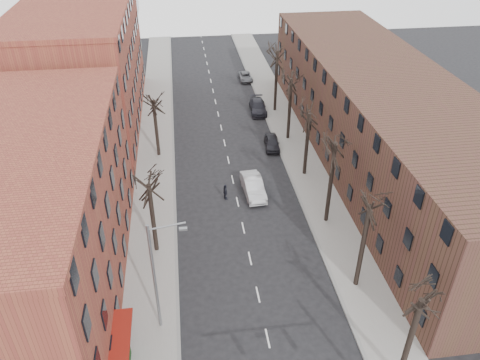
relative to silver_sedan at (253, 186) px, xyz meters
name	(u,v)px	position (x,y,z in m)	size (l,w,h in m)	color
sidewalk_left	(156,151)	(-9.70, 9.79, -0.76)	(4.00, 90.00, 0.15)	gray
sidewalk_right	(293,142)	(6.30, 9.79, -0.76)	(4.00, 90.00, 0.15)	gray
building_left_near	(26,225)	(-17.70, -10.21, 5.16)	(12.00, 26.00, 12.00)	brown
building_left_far	(84,68)	(-17.70, 18.79, 6.16)	(12.00, 28.00, 14.00)	brown
building_right	(381,118)	(14.30, 4.79, 4.16)	(12.00, 50.00, 10.00)	#442C20
tree_right_b	(355,285)	(5.90, -13.21, -0.84)	(5.20, 5.20, 10.80)	black
tree_right_c	(326,221)	(5.90, -5.21, -0.84)	(5.20, 5.20, 11.60)	black
tree_right_d	(304,174)	(5.90, 2.79, -0.84)	(5.20, 5.20, 10.00)	black
tree_right_e	(288,139)	(5.90, 10.79, -0.84)	(5.20, 5.20, 10.80)	black
tree_right_f	(275,111)	(5.90, 18.79, -0.84)	(5.20, 5.20, 11.60)	black
tree_left_a	(157,250)	(-9.30, -7.21, -0.84)	(5.20, 5.20, 9.50)	black
tree_left_b	(159,156)	(-9.30, 8.79, -0.84)	(5.20, 5.20, 9.50)	black
streetlight	(157,274)	(-8.73, -15.21, 4.18)	(2.45, 0.22, 9.03)	slate
silver_sedan	(253,186)	(0.00, 0.00, 0.00)	(1.77, 5.08, 1.67)	#B4B7BC
parked_car_near	(272,143)	(3.60, 8.88, -0.16)	(1.59, 3.96, 1.35)	black
parked_car_mid	(258,107)	(3.60, 18.76, -0.10)	(2.07, 5.09, 1.48)	black
parked_car_far	(245,77)	(3.60, 30.33, -0.28)	(1.85, 4.00, 1.11)	#5C5E64
pedestrian_crossing	(225,192)	(-2.81, -0.55, -0.03)	(0.95, 0.39, 1.61)	black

